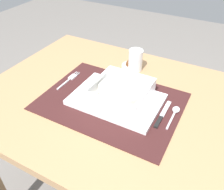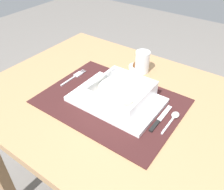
% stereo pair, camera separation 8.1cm
% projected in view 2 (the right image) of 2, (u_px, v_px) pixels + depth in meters
% --- Properties ---
extents(dining_table, '(0.96, 0.73, 0.72)m').
position_uv_depth(dining_table, '(115.00, 119.00, 0.91)').
color(dining_table, '#A37A51').
rests_on(dining_table, ground).
extents(placemat, '(0.47, 0.35, 0.00)m').
position_uv_depth(placemat, '(112.00, 101.00, 0.83)').
color(placemat, '#381919').
rests_on(placemat, dining_table).
extents(serving_plate, '(0.30, 0.20, 0.02)m').
position_uv_depth(serving_plate, '(116.00, 100.00, 0.82)').
color(serving_plate, white).
rests_on(serving_plate, placemat).
extents(porridge_bowl, '(0.18, 0.18, 0.05)m').
position_uv_depth(porridge_bowl, '(121.00, 93.00, 0.80)').
color(porridge_bowl, white).
rests_on(porridge_bowl, serving_plate).
extents(fork, '(0.02, 0.14, 0.00)m').
position_uv_depth(fork, '(75.00, 76.00, 0.95)').
color(fork, silver).
rests_on(fork, placemat).
extents(spoon, '(0.02, 0.11, 0.01)m').
position_uv_depth(spoon, '(174.00, 117.00, 0.75)').
color(spoon, silver).
rests_on(spoon, placemat).
extents(butter_knife, '(0.01, 0.14, 0.01)m').
position_uv_depth(butter_knife, '(159.00, 120.00, 0.75)').
color(butter_knife, black).
rests_on(butter_knife, placemat).
extents(drinking_glass, '(0.06, 0.06, 0.09)m').
position_uv_depth(drinking_glass, '(142.00, 63.00, 0.96)').
color(drinking_glass, white).
rests_on(drinking_glass, dining_table).
extents(condiment_saucer, '(0.07, 0.07, 0.04)m').
position_uv_depth(condiment_saucer, '(137.00, 67.00, 1.00)').
color(condiment_saucer, white).
rests_on(condiment_saucer, dining_table).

